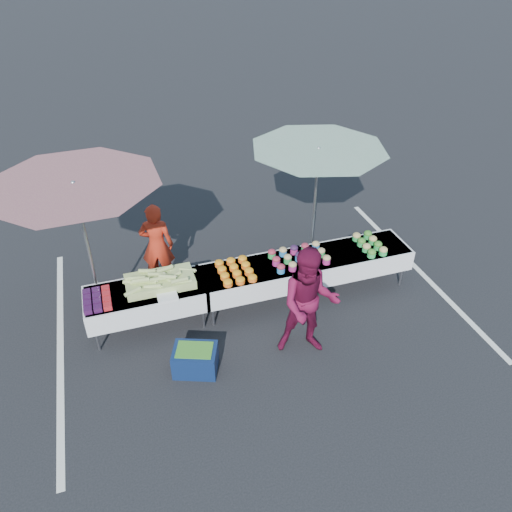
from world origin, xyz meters
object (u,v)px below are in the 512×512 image
object	(u,v)px
vendor	(157,245)
umbrella_right	(318,159)
umbrella_left	(76,196)
storage_bin	(195,359)
customer	(309,303)
table_left	(146,298)
table_right	(354,257)
table_center	(256,277)

from	to	relation	value
vendor	umbrella_right	bearing A→B (deg)	-169.66
umbrella_left	storage_bin	bearing A→B (deg)	-51.93
vendor	storage_bin	distance (m)	2.34
customer	table_left	bearing A→B (deg)	168.58
vendor	umbrella_right	xyz separation A→B (m)	(2.78, -0.33, 1.35)
vendor	table_left	bearing A→B (deg)	89.09
table_right	storage_bin	size ratio (longest dim) A/B	2.50
table_center	table_right	bearing A→B (deg)	0.00
table_left	umbrella_right	distance (m)	3.60
table_center	umbrella_right	world-z (taller)	umbrella_right
customer	table_center	bearing A→B (deg)	126.01
umbrella_right	storage_bin	world-z (taller)	umbrella_right
table_center	umbrella_left	bearing A→B (deg)	170.91
table_left	vendor	xyz separation A→B (m)	(0.37, 1.13, 0.21)
table_left	storage_bin	bearing A→B (deg)	-66.07
table_left	table_center	distance (m)	1.80
table_left	storage_bin	xyz separation A→B (m)	(0.51, -1.14, -0.37)
umbrella_right	storage_bin	distance (m)	3.80
umbrella_left	storage_bin	distance (m)	2.85
table_center	customer	world-z (taller)	customer
vendor	umbrella_left	distance (m)	1.98
table_center	storage_bin	bearing A→B (deg)	-138.68
storage_bin	customer	bearing A→B (deg)	17.92
table_right	umbrella_left	bearing A→B (deg)	174.69
table_left	umbrella_left	xyz separation A→B (m)	(-0.70, 0.40, 1.71)
table_left	table_right	bearing A→B (deg)	0.00
table_center	vendor	size ratio (longest dim) A/B	1.18
umbrella_left	storage_bin	xyz separation A→B (m)	(1.21, -1.54, -2.08)
table_center	storage_bin	world-z (taller)	table_center
table_left	umbrella_right	xyz separation A→B (m)	(3.15, 0.80, 1.56)
table_right	umbrella_right	world-z (taller)	umbrella_right
umbrella_right	customer	bearing A→B (deg)	-114.80
table_right	customer	xyz separation A→B (m)	(-1.39, -1.23, 0.32)
table_left	table_center	xyz separation A→B (m)	(1.80, 0.00, 0.00)
table_right	customer	distance (m)	1.89
umbrella_left	umbrella_right	bearing A→B (deg)	5.94
table_center	customer	bearing A→B (deg)	-71.71
table_center	umbrella_left	distance (m)	3.05
umbrella_right	storage_bin	size ratio (longest dim) A/B	3.45
umbrella_left	umbrella_right	distance (m)	3.87
table_center	umbrella_right	xyz separation A→B (m)	(1.35, 0.80, 1.56)
table_center	vendor	world-z (taller)	vendor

